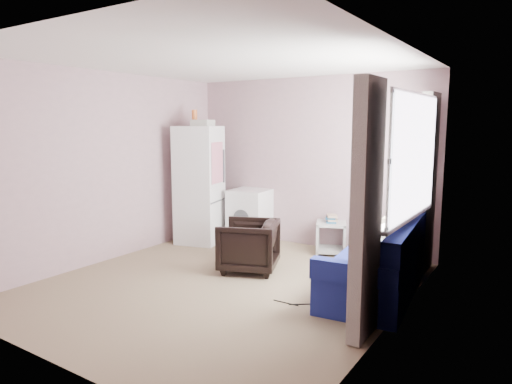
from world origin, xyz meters
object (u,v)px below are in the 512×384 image
(armchair, at_px, (249,243))
(sofa, at_px, (379,268))
(fridge, at_px, (199,184))
(washing_machine, at_px, (250,214))
(side_table, at_px, (331,235))

(armchair, bearing_deg, sofa, 71.27)
(sofa, bearing_deg, fridge, 161.75)
(fridge, xyz_separation_m, washing_machine, (0.61, 0.49, -0.48))
(fridge, height_order, side_table, fridge)
(armchair, xyz_separation_m, sofa, (1.63, 0.09, -0.06))
(armchair, relative_size, sofa, 0.38)
(side_table, xyz_separation_m, sofa, (1.08, -1.19, 0.03))
(armchair, height_order, side_table, armchair)
(washing_machine, height_order, sofa, washing_machine)
(fridge, bearing_deg, washing_machine, 23.70)
(washing_machine, xyz_separation_m, sofa, (2.43, -1.16, -0.13))
(armchair, xyz_separation_m, fridge, (-1.41, 0.75, 0.56))
(fridge, distance_m, side_table, 2.13)
(sofa, bearing_deg, armchair, 177.09)
(fridge, bearing_deg, side_table, -0.55)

